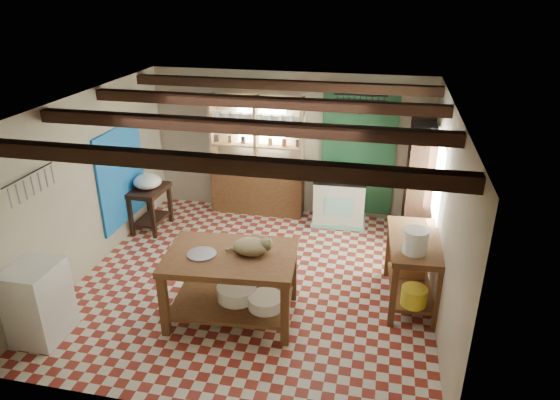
% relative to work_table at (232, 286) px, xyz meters
% --- Properties ---
extents(floor, '(5.00, 5.00, 0.02)m').
position_rel_work_table_xyz_m(floor, '(0.07, 0.88, -0.47)').
color(floor, maroon).
rests_on(floor, ground).
extents(ceiling, '(5.00, 5.00, 0.02)m').
position_rel_work_table_xyz_m(ceiling, '(0.07, 0.88, 2.14)').
color(ceiling, '#46474C').
rests_on(ceiling, wall_back).
extents(wall_back, '(5.00, 0.04, 2.60)m').
position_rel_work_table_xyz_m(wall_back, '(0.07, 3.38, 0.84)').
color(wall_back, '#B9AD95').
rests_on(wall_back, floor).
extents(wall_front, '(5.00, 0.04, 2.60)m').
position_rel_work_table_xyz_m(wall_front, '(0.07, -1.62, 0.84)').
color(wall_front, '#B9AD95').
rests_on(wall_front, floor).
extents(wall_left, '(0.04, 5.00, 2.60)m').
position_rel_work_table_xyz_m(wall_left, '(-2.43, 0.88, 0.84)').
color(wall_left, '#B9AD95').
rests_on(wall_left, floor).
extents(wall_right, '(0.04, 5.00, 2.60)m').
position_rel_work_table_xyz_m(wall_right, '(2.57, 0.88, 0.84)').
color(wall_right, '#B9AD95').
rests_on(wall_right, floor).
extents(ceiling_beams, '(5.00, 3.80, 0.15)m').
position_rel_work_table_xyz_m(ceiling_beams, '(0.07, 0.88, 2.02)').
color(ceiling_beams, '#321B11').
rests_on(ceiling_beams, ceiling).
extents(blue_wall_patch, '(0.04, 1.40, 1.60)m').
position_rel_work_table_xyz_m(blue_wall_patch, '(-2.40, 1.78, 0.64)').
color(blue_wall_patch, blue).
rests_on(blue_wall_patch, wall_left).
extents(green_wall_patch, '(1.30, 0.04, 2.30)m').
position_rel_work_table_xyz_m(green_wall_patch, '(1.32, 3.35, 0.79)').
color(green_wall_patch, '#205130').
rests_on(green_wall_patch, wall_back).
extents(window_back, '(0.90, 0.02, 0.80)m').
position_rel_work_table_xyz_m(window_back, '(-0.43, 3.36, 1.24)').
color(window_back, silver).
rests_on(window_back, wall_back).
extents(window_right, '(0.02, 1.30, 1.20)m').
position_rel_work_table_xyz_m(window_right, '(2.55, 1.88, 0.94)').
color(window_right, silver).
rests_on(window_right, wall_right).
extents(utensil_rail, '(0.06, 0.90, 0.28)m').
position_rel_work_table_xyz_m(utensil_rail, '(-2.37, -0.32, 1.32)').
color(utensil_rail, black).
rests_on(utensil_rail, wall_left).
extents(pot_rack, '(0.86, 0.12, 0.36)m').
position_rel_work_table_xyz_m(pot_rack, '(1.32, 2.93, 1.72)').
color(pot_rack, black).
rests_on(pot_rack, ceiling).
extents(shelving_unit, '(1.70, 0.34, 2.20)m').
position_rel_work_table_xyz_m(shelving_unit, '(-0.48, 3.19, 0.64)').
color(shelving_unit, tan).
rests_on(shelving_unit, floor).
extents(tall_rack, '(0.40, 0.86, 2.00)m').
position_rel_work_table_xyz_m(tall_rack, '(2.35, 2.68, 0.54)').
color(tall_rack, '#321B11').
rests_on(tall_rack, floor).
extents(work_table, '(1.70, 1.21, 0.91)m').
position_rel_work_table_xyz_m(work_table, '(0.00, 0.00, 0.00)').
color(work_table, brown).
rests_on(work_table, floor).
extents(stove, '(0.92, 0.64, 0.88)m').
position_rel_work_table_xyz_m(stove, '(1.06, 3.03, -0.01)').
color(stove, beige).
rests_on(stove, floor).
extents(prep_table, '(0.54, 0.77, 0.77)m').
position_rel_work_table_xyz_m(prep_table, '(-2.13, 2.11, -0.07)').
color(prep_table, '#321B11').
rests_on(prep_table, floor).
extents(white_cabinet, '(0.54, 0.65, 0.97)m').
position_rel_work_table_xyz_m(white_cabinet, '(-2.15, -0.87, 0.03)').
color(white_cabinet, white).
rests_on(white_cabinet, floor).
extents(right_counter, '(0.73, 1.36, 0.95)m').
position_rel_work_table_xyz_m(right_counter, '(2.25, 0.83, 0.02)').
color(right_counter, brown).
rests_on(right_counter, floor).
extents(cat, '(0.51, 0.44, 0.20)m').
position_rel_work_table_xyz_m(cat, '(0.24, 0.07, 0.56)').
color(cat, '#9B895A').
rests_on(cat, work_table).
extents(steel_tray, '(0.40, 0.40, 0.02)m').
position_rel_work_table_xyz_m(steel_tray, '(-0.34, -0.08, 0.47)').
color(steel_tray, '#9C9BA2').
rests_on(steel_tray, work_table).
extents(basin_large, '(0.56, 0.56, 0.18)m').
position_rel_work_table_xyz_m(basin_large, '(0.05, 0.05, -0.13)').
color(basin_large, white).
rests_on(basin_large, work_table).
extents(basin_small, '(0.48, 0.48, 0.16)m').
position_rel_work_table_xyz_m(basin_small, '(0.46, -0.06, -0.14)').
color(basin_small, white).
rests_on(basin_small, work_table).
extents(kettle_left, '(0.22, 0.22, 0.24)m').
position_rel_work_table_xyz_m(kettle_left, '(0.81, 3.02, 0.55)').
color(kettle_left, '#9C9BA2').
rests_on(kettle_left, stove).
extents(kettle_right, '(0.18, 0.18, 0.22)m').
position_rel_work_table_xyz_m(kettle_right, '(1.16, 3.03, 0.54)').
color(kettle_right, black).
rests_on(kettle_right, stove).
extents(enamel_bowl, '(0.49, 0.49, 0.24)m').
position_rel_work_table_xyz_m(enamel_bowl, '(-2.13, 2.11, 0.43)').
color(enamel_bowl, white).
rests_on(enamel_bowl, prep_table).
extents(white_bucket, '(0.32, 0.32, 0.30)m').
position_rel_work_table_xyz_m(white_bucket, '(2.22, 0.48, 0.64)').
color(white_bucket, white).
rests_on(white_bucket, right_counter).
extents(wicker_basket, '(0.44, 0.36, 0.29)m').
position_rel_work_table_xyz_m(wicker_basket, '(2.23, 1.13, -0.06)').
color(wicker_basket, '#AB7044').
rests_on(wicker_basket, right_counter).
extents(yellow_tub, '(0.34, 0.34, 0.24)m').
position_rel_work_table_xyz_m(yellow_tub, '(2.27, 0.38, -0.09)').
color(yellow_tub, yellow).
rests_on(yellow_tub, right_counter).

